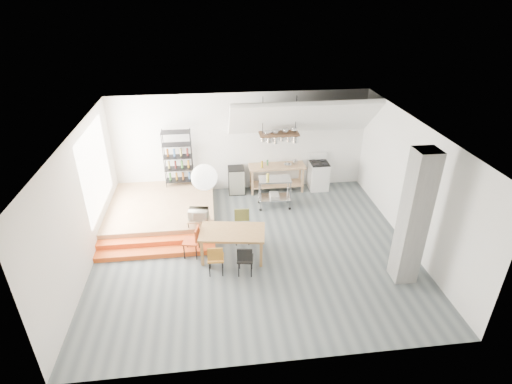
{
  "coord_description": "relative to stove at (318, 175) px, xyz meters",
  "views": [
    {
      "loc": [
        -0.96,
        -8.39,
        6.14
      ],
      "look_at": [
        0.14,
        0.8,
        1.24
      ],
      "focal_mm": 28.0,
      "sensor_mm": 36.0,
      "label": 1
    }
  ],
  "objects": [
    {
      "name": "pot_rack",
      "position": [
        -1.37,
        -0.23,
        1.5
      ],
      "size": [
        1.2,
        0.5,
        1.43
      ],
      "color": "#3A2717",
      "rests_on": "ceiling"
    },
    {
      "name": "wire_shelving",
      "position": [
        -4.5,
        0.04,
        0.85
      ],
      "size": [
        0.88,
        0.38,
        1.8
      ],
      "color": "black",
      "rests_on": "platform"
    },
    {
      "name": "rolling_cart",
      "position": [
        -1.64,
        -1.04,
        0.14
      ],
      "size": [
        0.99,
        0.58,
        0.95
      ],
      "rotation": [
        0.0,
        0.0,
        -0.04
      ],
      "color": "silver",
      "rests_on": "ground"
    },
    {
      "name": "chair_black",
      "position": [
        -2.83,
        -4.15,
        0.0
      ],
      "size": [
        0.42,
        0.42,
        0.81
      ],
      "rotation": [
        0.0,
        0.0,
        2.99
      ],
      "color": "black",
      "rests_on": "ground"
    },
    {
      "name": "floor",
      "position": [
        -2.5,
        -3.16,
        -0.48
      ],
      "size": [
        8.0,
        8.0,
        0.0
      ],
      "primitive_type": "plane",
      "color": "#4B5456",
      "rests_on": "ground"
    },
    {
      "name": "kitchen_counter",
      "position": [
        -1.4,
        -0.01,
        0.15
      ],
      "size": [
        1.8,
        0.6,
        0.91
      ],
      "color": "#9F754F",
      "rests_on": "ground"
    },
    {
      "name": "wall_left",
      "position": [
        -6.5,
        -3.16,
        1.12
      ],
      "size": [
        0.04,
        7.0,
        3.2
      ],
      "primitive_type": "cube",
      "color": "silver",
      "rests_on": "ground"
    },
    {
      "name": "chair_mustard",
      "position": [
        -3.51,
        -4.05,
        0.01
      ],
      "size": [
        0.39,
        0.39,
        0.82
      ],
      "rotation": [
        0.0,
        0.0,
        3.09
      ],
      "color": "#AA691D",
      "rests_on": "ground"
    },
    {
      "name": "ceiling",
      "position": [
        -2.5,
        -3.16,
        2.72
      ],
      "size": [
        8.0,
        7.0,
        0.02
      ],
      "primitive_type": "cube",
      "color": "white",
      "rests_on": "wall_back"
    },
    {
      "name": "bowl",
      "position": [
        -1.06,
        -0.06,
        0.46
      ],
      "size": [
        0.28,
        0.28,
        0.06
      ],
      "primitive_type": "imported",
      "rotation": [
        0.0,
        0.0,
        -0.18
      ],
      "color": "silver",
      "rests_on": "kitchen_counter"
    },
    {
      "name": "chair_olive",
      "position": [
        -2.77,
        -2.72,
        0.06
      ],
      "size": [
        0.43,
        0.43,
        0.9
      ],
      "rotation": [
        0.0,
        0.0,
        -0.06
      ],
      "color": "olive",
      "rests_on": "ground"
    },
    {
      "name": "chair_red",
      "position": [
        -4.02,
        -3.26,
        0.02
      ],
      "size": [
        0.46,
        0.46,
        0.84
      ],
      "rotation": [
        0.0,
        0.0,
        -1.79
      ],
      "color": "#C0461B",
      "rests_on": "ground"
    },
    {
      "name": "platform",
      "position": [
        -5.0,
        -1.16,
        -0.28
      ],
      "size": [
        3.0,
        3.0,
        0.4
      ],
      "primitive_type": "cube",
      "color": "#9F754F",
      "rests_on": "ground"
    },
    {
      "name": "dining_table",
      "position": [
        -3.07,
        -3.4,
        0.19
      ],
      "size": [
        1.69,
        1.11,
        0.75
      ],
      "rotation": [
        0.0,
        0.0,
        -0.15
      ],
      "color": "olive",
      "rests_on": "ground"
    },
    {
      "name": "paper_lantern",
      "position": [
        -3.66,
        -3.31,
        1.72
      ],
      "size": [
        0.6,
        0.6,
        0.6
      ],
      "primitive_type": "sphere",
      "color": "white",
      "rests_on": "ceiling"
    },
    {
      "name": "mini_fridge",
      "position": [
        -2.71,
        0.04,
        -0.04
      ],
      "size": [
        0.51,
        0.51,
        0.87
      ],
      "primitive_type": "cube",
      "color": "black",
      "rests_on": "ground"
    },
    {
      "name": "stove",
      "position": [
        0.0,
        0.0,
        0.0
      ],
      "size": [
        0.6,
        0.6,
        1.18
      ],
      "color": "white",
      "rests_on": "ground"
    },
    {
      "name": "microwave",
      "position": [
        -3.9,
        -2.41,
        0.22
      ],
      "size": [
        0.55,
        0.42,
        0.28
      ],
      "primitive_type": "imported",
      "rotation": [
        0.0,
        0.0,
        -0.16
      ],
      "color": "beige",
      "rests_on": "microwave_shelf"
    },
    {
      "name": "slope_ceiling",
      "position": [
        -0.7,
        -0.26,
        2.07
      ],
      "size": [
        4.4,
        1.44,
        1.32
      ],
      "primitive_type": "cube",
      "rotation": [
        -0.73,
        0.0,
        0.0
      ],
      "color": "white",
      "rests_on": "wall_back"
    },
    {
      "name": "concrete_column",
      "position": [
        0.8,
        -4.66,
        1.12
      ],
      "size": [
        0.5,
        0.5,
        3.2
      ],
      "primitive_type": "cube",
      "color": "slate",
      "rests_on": "ground"
    },
    {
      "name": "step_upper",
      "position": [
        -5.0,
        -2.76,
        -0.35
      ],
      "size": [
        3.0,
        0.35,
        0.27
      ],
      "primitive_type": "cube",
      "color": "#DC5119",
      "rests_on": "ground"
    },
    {
      "name": "wall_back",
      "position": [
        -2.5,
        0.34,
        1.12
      ],
      "size": [
        8.0,
        0.04,
        3.2
      ],
      "primitive_type": "cube",
      "color": "silver",
      "rests_on": "ground"
    },
    {
      "name": "microwave_shelf",
      "position": [
        -3.9,
        -2.41,
        0.07
      ],
      "size": [
        0.6,
        0.4,
        0.16
      ],
      "color": "#9F754F",
      "rests_on": "platform"
    },
    {
      "name": "wall_right",
      "position": [
        1.5,
        -3.16,
        1.12
      ],
      "size": [
        0.04,
        7.0,
        3.2
      ],
      "primitive_type": "cube",
      "color": "silver",
      "rests_on": "ground"
    },
    {
      "name": "step_lower",
      "position": [
        -5.0,
        -3.11,
        -0.41
      ],
      "size": [
        3.0,
        0.35,
        0.13
      ],
      "primitive_type": "cube",
      "color": "#DC5119",
      "rests_on": "ground"
    },
    {
      "name": "window_pane",
      "position": [
        -6.48,
        -1.66,
        1.32
      ],
      "size": [
        0.02,
        2.5,
        2.2
      ],
      "primitive_type": "cube",
      "color": "white",
      "rests_on": "wall_left"
    }
  ]
}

